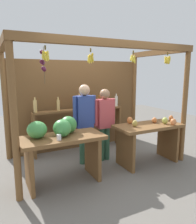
% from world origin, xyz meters
% --- Properties ---
extents(ground_plane, '(12.00, 12.00, 0.00)m').
position_xyz_m(ground_plane, '(0.00, 0.00, 0.00)').
color(ground_plane, slate).
rests_on(ground_plane, ground).
extents(market_stall, '(3.37, 1.83, 2.34)m').
position_xyz_m(market_stall, '(-0.00, 0.41, 1.35)').
color(market_stall, brown).
rests_on(market_stall, ground).
extents(fruit_counter_left, '(1.37, 0.64, 1.09)m').
position_xyz_m(fruit_counter_left, '(-0.93, -0.62, 0.73)').
color(fruit_counter_left, brown).
rests_on(fruit_counter_left, ground).
extents(fruit_counter_right, '(1.37, 0.64, 0.94)m').
position_xyz_m(fruit_counter_right, '(0.91, -0.65, 0.60)').
color(fruit_counter_right, brown).
rests_on(fruit_counter_right, ground).
extents(bottle_shelf_unit, '(2.16, 0.22, 1.35)m').
position_xyz_m(bottle_shelf_unit, '(-0.07, 0.64, 0.80)').
color(bottle_shelf_unit, brown).
rests_on(bottle_shelf_unit, ground).
extents(vendor_man, '(0.48, 0.22, 1.60)m').
position_xyz_m(vendor_man, '(-0.26, -0.09, 0.96)').
color(vendor_man, '#315C40').
rests_on(vendor_man, ground).
extents(vendor_woman, '(0.48, 0.20, 1.50)m').
position_xyz_m(vendor_woman, '(0.18, -0.11, 0.89)').
color(vendor_woman, '#315F44').
rests_on(vendor_woman, ground).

